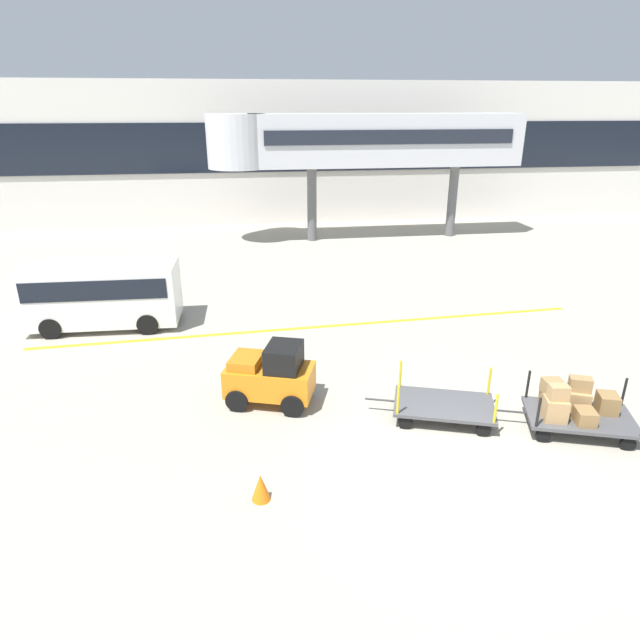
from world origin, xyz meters
TOP-DOWN VIEW (x-y plane):
  - ground_plane at (0.00, 0.00)m, footprint 120.00×120.00m
  - apron_lead_line at (-1.86, 7.62)m, footprint 18.13×1.14m
  - terminal_building at (0.00, 25.98)m, footprint 46.51×2.51m
  - jet_bridge at (1.84, 19.99)m, footprint 16.31×3.00m
  - baggage_tug at (-3.66, 2.91)m, footprint 2.34×1.77m
  - baggage_cart_lead at (0.29, 1.60)m, footprint 3.08×2.06m
  - baggage_cart_middle at (3.04, 0.73)m, footprint 3.08×2.06m
  - shuttle_van at (-8.79, 8.76)m, footprint 4.85×2.07m
  - safety_cone_near at (-4.09, -0.64)m, footprint 0.36×0.36m

SIDE VIEW (x-z plane):
  - ground_plane at x=0.00m, z-range 0.00..0.00m
  - apron_lead_line at x=-1.86m, z-range 0.00..0.01m
  - safety_cone_near at x=-4.09m, z-range 0.00..0.55m
  - baggage_cart_lead at x=0.29m, z-range -0.20..0.90m
  - baggage_cart_middle at x=3.04m, z-range -0.05..1.21m
  - baggage_tug at x=-3.66m, z-range -0.04..1.54m
  - shuttle_van at x=-8.79m, z-range 0.19..2.28m
  - terminal_building at x=0.00m, z-range 0.01..8.24m
  - jet_bridge at x=1.84m, z-range 1.88..8.36m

